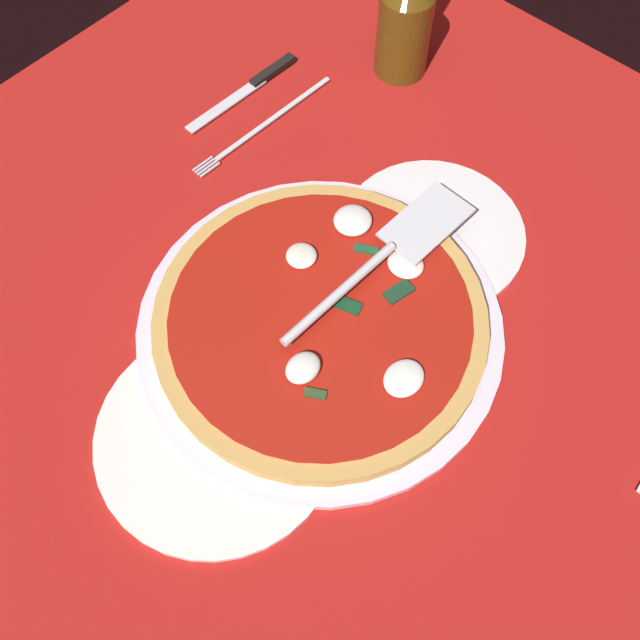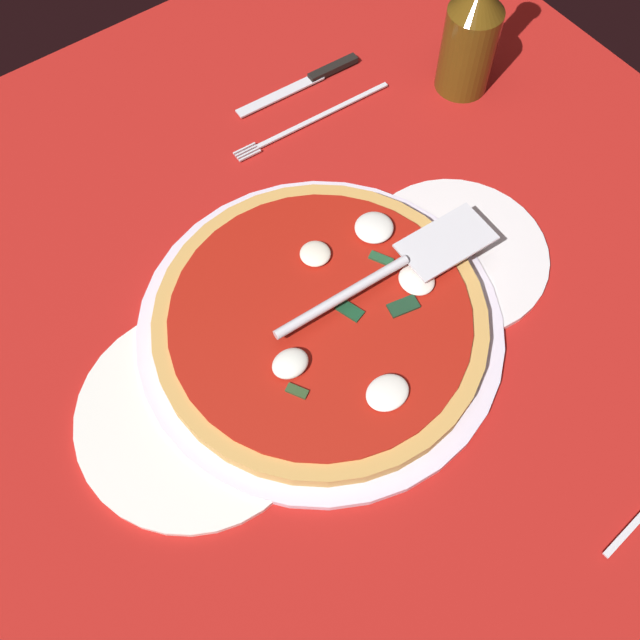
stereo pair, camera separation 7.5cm
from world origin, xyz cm
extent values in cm
cube|color=#A61915|center=(0.00, 0.00, -0.40)|extent=(110.47, 110.47, 0.80)
cube|color=silver|center=(-33.99, 8.50, 0.05)|extent=(8.50, 8.50, 0.10)
cube|color=silver|center=(-25.49, 0.00, 0.05)|extent=(8.50, 8.50, 0.10)
cube|color=silver|center=(-25.49, 17.00, 0.05)|extent=(8.50, 8.50, 0.10)
cube|color=silver|center=(-17.00, -8.50, 0.05)|extent=(8.50, 8.50, 0.10)
cube|color=silver|center=(-17.00, 8.50, 0.05)|extent=(8.50, 8.50, 0.10)
cube|color=silver|center=(-17.00, 25.49, 0.05)|extent=(8.50, 8.50, 0.10)
cube|color=silver|center=(-8.50, -17.00, 0.05)|extent=(8.50, 8.50, 0.10)
cube|color=silver|center=(-8.50, 0.00, 0.05)|extent=(8.50, 8.50, 0.10)
cube|color=silver|center=(-8.50, 17.00, 0.05)|extent=(8.50, 8.50, 0.10)
cube|color=silver|center=(-8.50, 33.99, 0.05)|extent=(8.50, 8.50, 0.10)
cube|color=silver|center=(0.00, -25.49, 0.05)|extent=(8.50, 8.50, 0.10)
cube|color=silver|center=(0.00, -8.50, 0.05)|extent=(8.50, 8.50, 0.10)
cube|color=silver|center=(0.00, 8.50, 0.05)|extent=(8.50, 8.50, 0.10)
cube|color=silver|center=(0.00, 25.49, 0.05)|extent=(8.50, 8.50, 0.10)
cube|color=silver|center=(0.00, 42.49, 0.05)|extent=(8.50, 8.50, 0.10)
cube|color=silver|center=(8.50, -17.00, 0.05)|extent=(8.50, 8.50, 0.10)
cube|color=silver|center=(8.50, 0.00, 0.05)|extent=(8.50, 8.50, 0.10)
cube|color=silver|center=(8.50, 17.00, 0.05)|extent=(8.50, 8.50, 0.10)
cube|color=silver|center=(8.50, 33.99, 0.05)|extent=(8.50, 8.50, 0.10)
cube|color=silver|center=(8.50, 50.99, 0.05)|extent=(8.50, 8.50, 0.10)
cube|color=silver|center=(17.00, -25.49, 0.05)|extent=(8.50, 8.50, 0.10)
cube|color=silver|center=(17.00, -8.50, 0.05)|extent=(8.50, 8.50, 0.10)
cube|color=silver|center=(17.00, 8.50, 0.05)|extent=(8.50, 8.50, 0.10)
cube|color=silver|center=(17.00, 25.49, 0.05)|extent=(8.50, 8.50, 0.10)
cube|color=silver|center=(17.00, 42.49, 0.05)|extent=(8.50, 8.50, 0.10)
cube|color=silver|center=(25.49, -17.00, 0.05)|extent=(8.50, 8.50, 0.10)
cube|color=silver|center=(25.49, 0.00, 0.05)|extent=(8.50, 8.50, 0.10)
cube|color=silver|center=(25.49, 17.00, 0.05)|extent=(8.50, 8.50, 0.10)
cube|color=silver|center=(25.49, 33.99, 0.05)|extent=(8.50, 8.50, 0.10)
cube|color=silver|center=(33.99, -8.50, 0.05)|extent=(8.50, 8.50, 0.10)
cube|color=silver|center=(33.99, 8.50, 0.05)|extent=(8.50, 8.50, 0.10)
cube|color=silver|center=(33.99, 25.49, 0.05)|extent=(8.50, 8.50, 0.10)
cube|color=silver|center=(42.49, 0.00, 0.05)|extent=(8.50, 8.50, 0.10)
cube|color=silver|center=(42.49, 17.00, 0.05)|extent=(8.50, 8.50, 0.10)
cube|color=silver|center=(50.99, 8.50, 0.05)|extent=(8.50, 8.50, 0.10)
cylinder|color=silver|center=(-0.02, 1.35, 0.72)|extent=(37.80, 37.80, 1.24)
cylinder|color=white|center=(-15.36, 0.83, 0.60)|extent=(23.52, 23.52, 1.00)
cylinder|color=white|center=(17.33, 0.30, 0.60)|extent=(20.45, 20.45, 1.00)
cylinder|color=tan|center=(-0.02, 1.35, 2.17)|extent=(34.10, 34.10, 1.67)
cylinder|color=#A3180E|center=(-0.02, 1.35, 3.15)|extent=(30.77, 30.77, 0.30)
ellipsoid|color=white|center=(10.80, 6.34, 3.88)|extent=(4.21, 4.11, 1.16)
ellipsoid|color=silver|center=(3.81, 7.40, 3.77)|extent=(3.27, 3.25, 0.93)
ellipsoid|color=white|center=(0.23, -9.36, 3.75)|extent=(4.35, 3.59, 0.89)
ellipsoid|color=white|center=(-5.68, -1.53, 3.96)|extent=(3.74, 3.05, 1.30)
ellipsoid|color=silver|center=(10.32, -1.32, 3.72)|extent=(3.60, 3.92, 0.84)
cube|color=#173923|center=(7.34, -2.84, 3.45)|extent=(3.36, 2.24, 0.30)
cube|color=#1E4D2C|center=(9.12, 2.99, 3.45)|extent=(2.04, 2.70, 0.30)
cube|color=#2A4522|center=(-6.72, -4.08, 3.45)|extent=(1.85, 2.30, 0.30)
cube|color=#134024|center=(2.66, -0.45, 3.45)|extent=(2.20, 3.10, 0.30)
cube|color=silver|center=(15.28, 0.43, 4.76)|extent=(10.10, 5.91, 0.30)
cylinder|color=silver|center=(2.47, 0.95, 5.11)|extent=(15.80, 1.64, 1.00)
cube|color=white|center=(18.13, 27.98, 0.40)|extent=(19.88, 13.93, 0.60)
cube|color=silver|center=(17.99, 25.07, 0.83)|extent=(18.97, 1.55, 0.25)
cube|color=silver|center=(7.05, 26.28, 0.83)|extent=(3.01, 0.37, 0.25)
cube|color=silver|center=(7.03, 25.84, 0.83)|extent=(3.01, 0.37, 0.25)
cube|color=silver|center=(7.01, 25.40, 0.83)|extent=(3.01, 0.37, 0.25)
cube|color=silver|center=(6.98, 24.96, 0.83)|extent=(3.01, 0.37, 0.25)
cube|color=black|center=(23.55, 30.64, 1.10)|extent=(7.09, 1.55, 0.80)
cube|color=silver|center=(15.64, 31.03, 0.83)|extent=(12.38, 2.02, 0.25)
cylinder|color=#50370D|center=(35.32, 19.29, 5.75)|extent=(6.68, 6.68, 11.29)
camera|label=1|loc=(-27.13, -22.98, 67.88)|focal=41.48mm
camera|label=2|loc=(-21.58, -28.01, 67.88)|focal=41.48mm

